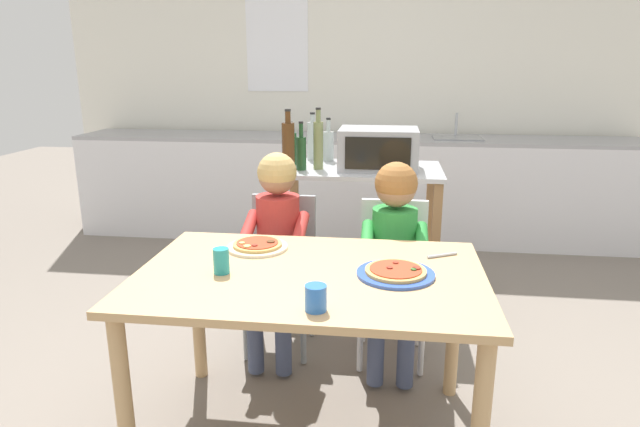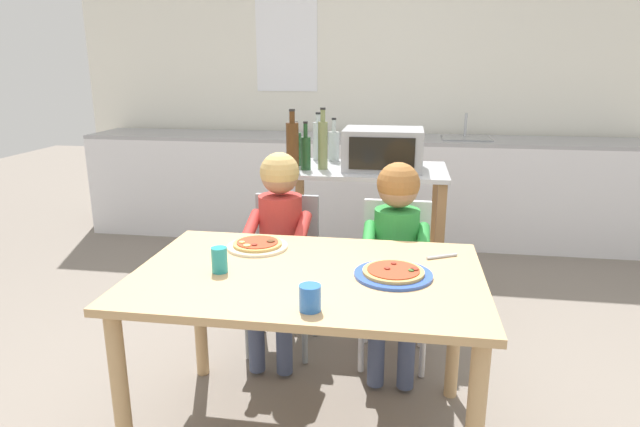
# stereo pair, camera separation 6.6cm
# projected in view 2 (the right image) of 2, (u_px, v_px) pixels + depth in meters

# --- Properties ---
(ground_plane) EXTENTS (12.35, 12.35, 0.00)m
(ground_plane) POSITION_uv_depth(u_px,v_px,m) (343.00, 307.00, 3.44)
(ground_plane) COLOR slate
(back_wall_tiled) EXTENTS (5.39, 0.13, 2.70)m
(back_wall_tiled) POSITION_uv_depth(u_px,v_px,m) (369.00, 80.00, 4.90)
(back_wall_tiled) COLOR white
(back_wall_tiled) RESTS_ON ground
(kitchen_counter) EXTENTS (4.85, 0.60, 1.09)m
(kitchen_counter) POSITION_uv_depth(u_px,v_px,m) (363.00, 187.00, 4.76)
(kitchen_counter) COLOR silver
(kitchen_counter) RESTS_ON ground
(kitchen_island_cart) EXTENTS (0.96, 0.58, 0.90)m
(kitchen_island_cart) POSITION_uv_depth(u_px,v_px,m) (363.00, 217.00, 3.28)
(kitchen_island_cart) COLOR #B7BABF
(kitchen_island_cart) RESTS_ON ground
(toaster_oven) EXTENTS (0.45, 0.35, 0.24)m
(toaster_oven) POSITION_uv_depth(u_px,v_px,m) (383.00, 149.00, 3.13)
(toaster_oven) COLOR #999BA0
(toaster_oven) RESTS_ON kitchen_island_cart
(bottle_slim_sauce) EXTENTS (0.07, 0.07, 0.35)m
(bottle_slim_sauce) POSITION_uv_depth(u_px,v_px,m) (292.00, 146.00, 3.03)
(bottle_slim_sauce) COLOR #4C2D14
(bottle_slim_sauce) RESTS_ON kitchen_island_cart
(bottle_tall_green_wine) EXTENTS (0.07, 0.07, 0.26)m
(bottle_tall_green_wine) POSITION_uv_depth(u_px,v_px,m) (296.00, 148.00, 3.25)
(bottle_tall_green_wine) COLOR #1E4723
(bottle_tall_green_wine) RESTS_ON kitchen_island_cart
(bottle_squat_spirits) EXTENTS (0.07, 0.07, 0.30)m
(bottle_squat_spirits) POSITION_uv_depth(u_px,v_px,m) (318.00, 140.00, 3.44)
(bottle_squat_spirits) COLOR #ADB7B2
(bottle_squat_spirits) RESTS_ON kitchen_island_cart
(bottle_dark_olive_oil) EXTENTS (0.06, 0.06, 0.35)m
(bottle_dark_olive_oil) POSITION_uv_depth(u_px,v_px,m) (323.00, 144.00, 3.13)
(bottle_dark_olive_oil) COLOR olive
(bottle_dark_olive_oil) RESTS_ON kitchen_island_cart
(bottle_brown_beer) EXTENTS (0.07, 0.07, 0.27)m
(bottle_brown_beer) POSITION_uv_depth(u_px,v_px,m) (334.00, 145.00, 3.41)
(bottle_brown_beer) COLOR #ADB7B2
(bottle_brown_beer) RESTS_ON kitchen_island_cart
(bottle_clear_vinegar) EXTENTS (0.06, 0.06, 0.28)m
(bottle_clear_vinegar) POSITION_uv_depth(u_px,v_px,m) (306.00, 152.00, 3.12)
(bottle_clear_vinegar) COLOR #1E4723
(bottle_clear_vinegar) RESTS_ON kitchen_island_cart
(dining_table) EXTENTS (1.33, 0.87, 0.73)m
(dining_table) POSITION_uv_depth(u_px,v_px,m) (308.00, 295.00, 2.10)
(dining_table) COLOR tan
(dining_table) RESTS_ON ground
(dining_chair_left) EXTENTS (0.36, 0.36, 0.81)m
(dining_chair_left) POSITION_uv_depth(u_px,v_px,m) (284.00, 261.00, 2.89)
(dining_chair_left) COLOR gray
(dining_chair_left) RESTS_ON ground
(dining_chair_right) EXTENTS (0.36, 0.36, 0.81)m
(dining_chair_right) POSITION_uv_depth(u_px,v_px,m) (395.00, 269.00, 2.77)
(dining_chair_right) COLOR silver
(dining_chair_right) RESTS_ON ground
(child_in_red_shirt) EXTENTS (0.32, 0.42, 1.05)m
(child_in_red_shirt) POSITION_uv_depth(u_px,v_px,m) (278.00, 231.00, 2.72)
(child_in_red_shirt) COLOR #424C6B
(child_in_red_shirt) RESTS_ON ground
(child_in_green_shirt) EXTENTS (0.32, 0.42, 1.02)m
(child_in_green_shirt) POSITION_uv_depth(u_px,v_px,m) (396.00, 239.00, 2.61)
(child_in_green_shirt) COLOR #424C6B
(child_in_green_shirt) RESTS_ON ground
(pizza_plate_cream) EXTENTS (0.26, 0.26, 0.03)m
(pizza_plate_cream) POSITION_uv_depth(u_px,v_px,m) (258.00, 245.00, 2.34)
(pizza_plate_cream) COLOR beige
(pizza_plate_cream) RESTS_ON dining_table
(pizza_plate_blue_rimmed) EXTENTS (0.29, 0.29, 0.03)m
(pizza_plate_blue_rimmed) POSITION_uv_depth(u_px,v_px,m) (393.00, 273.00, 2.03)
(pizza_plate_blue_rimmed) COLOR #3356B7
(pizza_plate_blue_rimmed) RESTS_ON dining_table
(drinking_cup_blue) EXTENTS (0.07, 0.07, 0.09)m
(drinking_cup_blue) POSITION_uv_depth(u_px,v_px,m) (310.00, 298.00, 1.74)
(drinking_cup_blue) COLOR blue
(drinking_cup_blue) RESTS_ON dining_table
(drinking_cup_teal) EXTENTS (0.06, 0.06, 0.10)m
(drinking_cup_teal) POSITION_uv_depth(u_px,v_px,m) (219.00, 260.00, 2.06)
(drinking_cup_teal) COLOR teal
(drinking_cup_teal) RESTS_ON dining_table
(serving_spoon) EXTENTS (0.13, 0.08, 0.01)m
(serving_spoon) POSITION_uv_depth(u_px,v_px,m) (442.00, 256.00, 2.22)
(serving_spoon) COLOR #B7BABF
(serving_spoon) RESTS_ON dining_table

